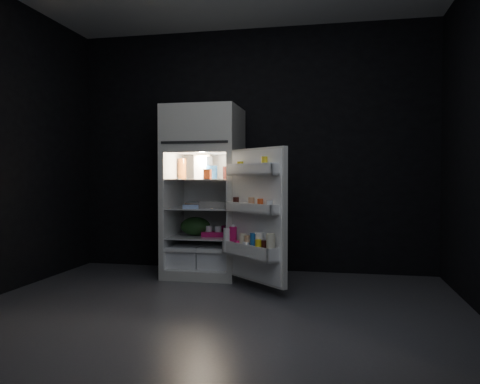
% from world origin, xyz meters
% --- Properties ---
extents(floor, '(4.00, 3.40, 0.00)m').
position_xyz_m(floor, '(0.00, 0.00, 0.00)').
color(floor, '#48484D').
rests_on(floor, ground).
extents(wall_back, '(4.00, 0.00, 2.70)m').
position_xyz_m(wall_back, '(0.00, 1.70, 1.35)').
color(wall_back, black).
rests_on(wall_back, ground).
extents(wall_front, '(4.00, 0.00, 2.70)m').
position_xyz_m(wall_front, '(0.00, -1.70, 1.35)').
color(wall_front, black).
rests_on(wall_front, ground).
extents(refrigerator, '(0.76, 0.71, 1.78)m').
position_xyz_m(refrigerator, '(-0.44, 1.32, 0.96)').
color(refrigerator, silver).
rests_on(refrigerator, ground).
extents(fridge_door, '(0.66, 0.63, 1.22)m').
position_xyz_m(fridge_door, '(0.21, 0.69, 0.68)').
color(fridge_door, silver).
rests_on(fridge_door, ground).
extents(milk_jug, '(0.17, 0.17, 0.24)m').
position_xyz_m(milk_jug, '(-0.47, 1.37, 1.15)').
color(milk_jug, white).
rests_on(milk_jug, refrigerator).
extents(mayo_jar, '(0.13, 0.13, 0.14)m').
position_xyz_m(mayo_jar, '(-0.36, 1.29, 1.10)').
color(mayo_jar, '#1C569C').
rests_on(mayo_jar, refrigerator).
extents(jam_jar, '(0.11, 0.11, 0.13)m').
position_xyz_m(jam_jar, '(-0.19, 1.30, 1.09)').
color(jam_jar, black).
rests_on(jam_jar, refrigerator).
extents(amber_bottle, '(0.10, 0.10, 0.22)m').
position_xyz_m(amber_bottle, '(-0.71, 1.37, 1.14)').
color(amber_bottle, '#C0601E').
rests_on(amber_bottle, refrigerator).
extents(small_carton, '(0.08, 0.06, 0.10)m').
position_xyz_m(small_carton, '(-0.34, 1.06, 1.08)').
color(small_carton, '#C94317').
rests_on(small_carton, refrigerator).
extents(egg_carton, '(0.30, 0.16, 0.07)m').
position_xyz_m(egg_carton, '(-0.31, 1.19, 0.76)').
color(egg_carton, gray).
rests_on(egg_carton, refrigerator).
extents(pie, '(0.33, 0.33, 0.04)m').
position_xyz_m(pie, '(-0.51, 1.38, 0.75)').
color(pie, tan).
rests_on(pie, refrigerator).
extents(flat_package, '(0.18, 0.12, 0.04)m').
position_xyz_m(flat_package, '(-0.51, 1.05, 0.75)').
color(flat_package, '#93B1E4').
rests_on(flat_package, refrigerator).
extents(wrapped_pkg, '(0.13, 0.12, 0.05)m').
position_xyz_m(wrapped_pkg, '(-0.19, 1.38, 0.75)').
color(wrapped_pkg, beige).
rests_on(wrapped_pkg, refrigerator).
extents(produce_bag, '(0.40, 0.38, 0.20)m').
position_xyz_m(produce_bag, '(-0.53, 1.27, 0.52)').
color(produce_bag, '#193815').
rests_on(produce_bag, refrigerator).
extents(yogurt_tray, '(0.29, 0.19, 0.05)m').
position_xyz_m(yogurt_tray, '(-0.31, 1.23, 0.45)').
color(yogurt_tray, '#BD1053').
rests_on(yogurt_tray, refrigerator).
extents(small_can_red, '(0.08, 0.08, 0.09)m').
position_xyz_m(small_can_red, '(-0.26, 1.46, 0.47)').
color(small_can_red, '#BD1053').
rests_on(small_can_red, refrigerator).
extents(small_can_silver, '(0.08, 0.08, 0.09)m').
position_xyz_m(small_can_silver, '(-0.21, 1.40, 0.47)').
color(small_can_silver, silver).
rests_on(small_can_silver, refrigerator).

